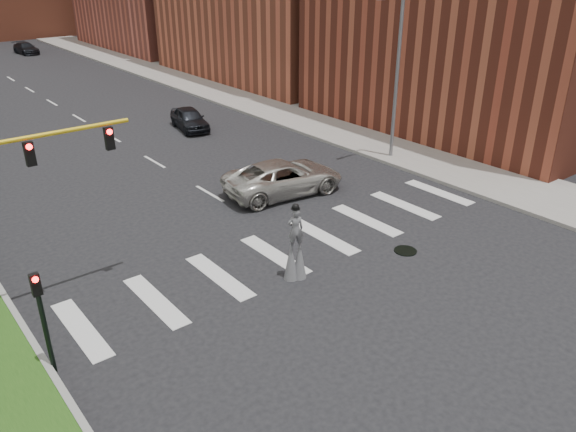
% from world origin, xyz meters
% --- Properties ---
extents(ground_plane, '(160.00, 160.00, 0.00)m').
position_xyz_m(ground_plane, '(0.00, 0.00, 0.00)').
color(ground_plane, black).
rests_on(ground_plane, ground).
extents(sidewalk_right, '(5.00, 90.00, 0.18)m').
position_xyz_m(sidewalk_right, '(12.50, 25.00, 0.09)').
color(sidewalk_right, gray).
rests_on(sidewalk_right, ground).
extents(manhole, '(0.90, 0.90, 0.04)m').
position_xyz_m(manhole, '(3.00, -2.00, 0.02)').
color(manhole, black).
rests_on(manhole, ground).
extents(streetlight, '(2.05, 0.20, 9.00)m').
position_xyz_m(streetlight, '(10.90, 6.00, 4.90)').
color(streetlight, slate).
rests_on(streetlight, ground).
extents(traffic_signal, '(5.30, 0.23, 6.20)m').
position_xyz_m(traffic_signal, '(-9.78, 3.00, 4.15)').
color(traffic_signal, black).
rests_on(traffic_signal, ground).
extents(secondary_signal, '(0.25, 0.21, 3.23)m').
position_xyz_m(secondary_signal, '(-10.30, -0.50, 1.95)').
color(secondary_signal, black).
rests_on(secondary_signal, ground).
extents(stilt_performer, '(0.81, 0.64, 2.97)m').
position_xyz_m(stilt_performer, '(-1.73, -0.81, 1.14)').
color(stilt_performer, '#362315').
rests_on(stilt_performer, ground).
extents(suv_crossing, '(6.33, 3.57, 1.67)m').
position_xyz_m(suv_crossing, '(2.92, 5.76, 0.83)').
color(suv_crossing, beige).
rests_on(suv_crossing, ground).
extents(car_near, '(2.49, 4.50, 1.45)m').
position_xyz_m(car_near, '(4.90, 18.52, 0.72)').
color(car_near, black).
rests_on(car_near, ground).
extents(car_far, '(2.22, 4.58, 1.29)m').
position_xyz_m(car_far, '(5.53, 58.45, 0.64)').
color(car_far, black).
rests_on(car_far, ground).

